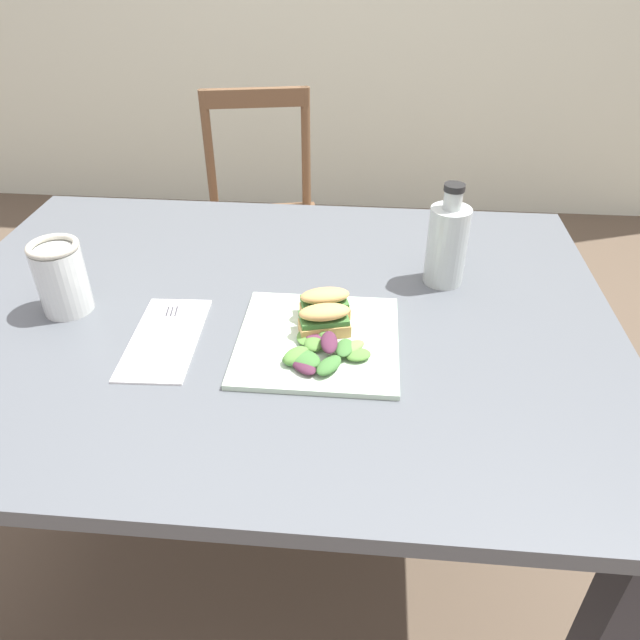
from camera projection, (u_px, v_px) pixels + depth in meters
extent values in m
plane|color=brown|center=(304.00, 518.00, 1.61)|extent=(8.48, 8.48, 0.00)
cube|color=#51565B|center=(268.00, 316.00, 1.13)|extent=(1.29, 0.96, 0.03)
cube|color=#2D2D33|center=(99.00, 332.00, 1.72)|extent=(0.07, 0.07, 0.71)
cube|color=#2D2D33|center=(506.00, 353.00, 1.63)|extent=(0.07, 0.07, 0.71)
cylinder|color=brown|center=(218.00, 314.00, 2.04)|extent=(0.03, 0.03, 0.43)
cylinder|color=brown|center=(317.00, 308.00, 2.07)|extent=(0.03, 0.03, 0.43)
cylinder|color=brown|center=(221.00, 265.00, 2.32)|extent=(0.03, 0.03, 0.43)
cylinder|color=brown|center=(308.00, 261.00, 2.35)|extent=(0.03, 0.03, 0.43)
cube|color=brown|center=(263.00, 230.00, 2.07)|extent=(0.47, 0.47, 0.02)
cylinder|color=brown|center=(209.00, 152.00, 2.07)|extent=(0.03, 0.03, 0.42)
cylinder|color=brown|center=(306.00, 149.00, 2.11)|extent=(0.03, 0.03, 0.42)
cube|color=brown|center=(255.00, 98.00, 1.99)|extent=(0.36, 0.10, 0.06)
cube|color=beige|center=(318.00, 340.00, 1.03)|extent=(0.28, 0.28, 0.01)
cube|color=tan|center=(324.00, 328.00, 1.03)|extent=(0.09, 0.06, 0.02)
cube|color=#3D7033|center=(324.00, 318.00, 1.03)|extent=(0.09, 0.07, 0.01)
ellipsoid|color=tan|center=(325.00, 312.00, 1.01)|extent=(0.10, 0.06, 0.02)
cube|color=tan|center=(325.00, 311.00, 1.07)|extent=(0.09, 0.06, 0.02)
cube|color=#3D7033|center=(324.00, 302.00, 1.07)|extent=(0.09, 0.07, 0.01)
ellipsoid|color=tan|center=(325.00, 296.00, 1.05)|extent=(0.10, 0.06, 0.02)
ellipsoid|color=#518438|center=(314.00, 343.00, 1.00)|extent=(0.03, 0.05, 0.02)
ellipsoid|color=#518438|center=(296.00, 355.00, 0.97)|extent=(0.06, 0.06, 0.02)
ellipsoid|color=#4C2338|center=(303.00, 364.00, 0.95)|extent=(0.06, 0.07, 0.01)
ellipsoid|color=#3D7033|center=(296.00, 359.00, 0.96)|extent=(0.05, 0.04, 0.02)
ellipsoid|color=#3D7033|center=(329.00, 365.00, 0.95)|extent=(0.05, 0.06, 0.02)
ellipsoid|color=#6B9E47|center=(351.00, 347.00, 0.98)|extent=(0.06, 0.06, 0.01)
ellipsoid|color=#518438|center=(326.00, 330.00, 1.02)|extent=(0.04, 0.06, 0.02)
ellipsoid|color=#4C2338|center=(329.00, 342.00, 0.98)|extent=(0.03, 0.06, 0.02)
ellipsoid|color=#602D47|center=(315.00, 335.00, 1.02)|extent=(0.04, 0.06, 0.01)
ellipsoid|color=#3D7033|center=(305.00, 359.00, 0.96)|extent=(0.07, 0.07, 0.01)
ellipsoid|color=#518438|center=(331.00, 330.00, 1.03)|extent=(0.04, 0.03, 0.01)
ellipsoid|color=#518438|center=(310.00, 335.00, 1.02)|extent=(0.05, 0.07, 0.01)
ellipsoid|color=#518438|center=(358.00, 355.00, 0.97)|extent=(0.05, 0.04, 0.01)
ellipsoid|color=#3D7033|center=(345.00, 348.00, 0.98)|extent=(0.04, 0.05, 0.01)
cube|color=white|center=(165.00, 338.00, 1.04)|extent=(0.13, 0.25, 0.00)
cube|color=silver|center=(163.00, 344.00, 1.02)|extent=(0.03, 0.14, 0.00)
cube|color=silver|center=(171.00, 314.00, 1.09)|extent=(0.03, 0.05, 0.00)
cube|color=#38383D|center=(176.00, 311.00, 1.10)|extent=(0.01, 0.03, 0.00)
cube|color=#38383D|center=(172.00, 311.00, 1.10)|extent=(0.01, 0.03, 0.00)
cube|color=#38383D|center=(168.00, 311.00, 1.10)|extent=(0.01, 0.03, 0.00)
cylinder|color=black|center=(445.00, 257.00, 1.17)|extent=(0.07, 0.07, 0.11)
cylinder|color=#B2BCB7|center=(447.00, 246.00, 1.16)|extent=(0.08, 0.08, 0.16)
cylinder|color=#B2BCB7|center=(453.00, 200.00, 1.10)|extent=(0.04, 0.04, 0.04)
cylinder|color=black|center=(455.00, 188.00, 1.09)|extent=(0.04, 0.04, 0.01)
cylinder|color=#995623|center=(64.00, 286.00, 1.09)|extent=(0.08, 0.08, 0.10)
cylinder|color=silver|center=(62.00, 280.00, 1.08)|extent=(0.09, 0.09, 0.13)
torus|color=#B7B29E|center=(52.00, 246.00, 1.04)|extent=(0.09, 0.09, 0.01)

